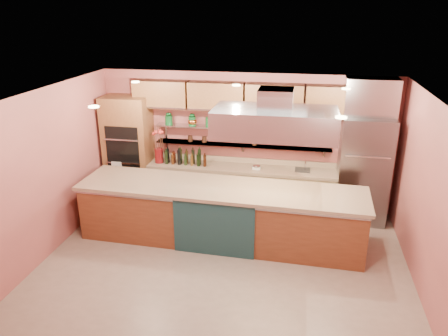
% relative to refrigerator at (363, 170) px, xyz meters
% --- Properties ---
extents(floor, '(6.00, 5.00, 0.02)m').
position_rel_refrigerator_xyz_m(floor, '(-2.35, -2.14, -1.06)').
color(floor, gray).
rests_on(floor, ground).
extents(ceiling, '(6.00, 5.00, 0.02)m').
position_rel_refrigerator_xyz_m(ceiling, '(-2.35, -2.14, 1.75)').
color(ceiling, black).
rests_on(ceiling, wall_back).
extents(wall_back, '(6.00, 0.04, 2.80)m').
position_rel_refrigerator_xyz_m(wall_back, '(-2.35, 0.36, 0.35)').
color(wall_back, '#A3524D').
rests_on(wall_back, floor).
extents(wall_front, '(6.00, 0.04, 2.80)m').
position_rel_refrigerator_xyz_m(wall_front, '(-2.35, -4.64, 0.35)').
color(wall_front, '#A3524D').
rests_on(wall_front, floor).
extents(wall_left, '(0.04, 5.00, 2.80)m').
position_rel_refrigerator_xyz_m(wall_left, '(-5.35, -2.14, 0.35)').
color(wall_left, '#A3524D').
rests_on(wall_left, floor).
extents(wall_right, '(0.04, 5.00, 2.80)m').
position_rel_refrigerator_xyz_m(wall_right, '(0.65, -2.14, 0.35)').
color(wall_right, '#A3524D').
rests_on(wall_right, floor).
extents(oven_stack, '(0.95, 0.64, 2.30)m').
position_rel_refrigerator_xyz_m(oven_stack, '(-4.80, 0.04, 0.10)').
color(oven_stack, brown).
rests_on(oven_stack, floor).
extents(refrigerator, '(0.95, 0.72, 2.10)m').
position_rel_refrigerator_xyz_m(refrigerator, '(0.00, 0.00, 0.00)').
color(refrigerator, slate).
rests_on(refrigerator, floor).
extents(back_counter, '(3.84, 0.64, 0.93)m').
position_rel_refrigerator_xyz_m(back_counter, '(-2.40, 0.06, -0.58)').
color(back_counter, tan).
rests_on(back_counter, floor).
extents(wall_shelf_lower, '(3.60, 0.26, 0.03)m').
position_rel_refrigerator_xyz_m(wall_shelf_lower, '(-2.40, 0.23, 0.30)').
color(wall_shelf_lower, '#AFB2B6').
rests_on(wall_shelf_lower, wall_back).
extents(wall_shelf_upper, '(3.60, 0.26, 0.03)m').
position_rel_refrigerator_xyz_m(wall_shelf_upper, '(-2.40, 0.23, 0.65)').
color(wall_shelf_upper, '#AFB2B6').
rests_on(wall_shelf_upper, wall_back).
extents(upper_cabinets, '(4.60, 0.36, 0.55)m').
position_rel_refrigerator_xyz_m(upper_cabinets, '(-2.35, 0.18, 1.30)').
color(upper_cabinets, brown).
rests_on(upper_cabinets, wall_back).
extents(range_hood, '(2.00, 1.00, 0.45)m').
position_rel_refrigerator_xyz_m(range_hood, '(-1.65, -1.31, 1.20)').
color(range_hood, '#AFB2B6').
rests_on(range_hood, ceiling).
extents(ceiling_downlights, '(4.00, 2.80, 0.02)m').
position_rel_refrigerator_xyz_m(ceiling_downlights, '(-2.35, -1.94, 1.72)').
color(ceiling_downlights, '#FFE5A5').
rests_on(ceiling_downlights, ceiling).
extents(island, '(5.02, 1.25, 1.04)m').
position_rel_refrigerator_xyz_m(island, '(-2.55, -1.31, -0.53)').
color(island, brown).
rests_on(island, floor).
extents(flower_vase, '(0.19, 0.19, 0.31)m').
position_rel_refrigerator_xyz_m(flower_vase, '(-4.13, 0.01, 0.03)').
color(flower_vase, '#620E11').
rests_on(flower_vase, back_counter).
extents(oil_bottle_cluster, '(0.97, 0.41, 0.30)m').
position_rel_refrigerator_xyz_m(oil_bottle_cluster, '(-3.54, 0.01, 0.03)').
color(oil_bottle_cluster, black).
rests_on(oil_bottle_cluster, back_counter).
extents(kitchen_scale, '(0.17, 0.14, 0.09)m').
position_rel_refrigerator_xyz_m(kitchen_scale, '(-2.07, 0.01, -0.08)').
color(kitchen_scale, silver).
rests_on(kitchen_scale, back_counter).
extents(bar_faucet, '(0.03, 0.03, 0.21)m').
position_rel_refrigerator_xyz_m(bar_faucet, '(-1.10, 0.11, -0.02)').
color(bar_faucet, silver).
rests_on(bar_faucet, back_counter).
extents(copper_kettle, '(0.23, 0.23, 0.15)m').
position_rel_refrigerator_xyz_m(copper_kettle, '(-3.44, 0.23, 0.74)').
color(copper_kettle, '#C4682D').
rests_on(copper_kettle, wall_shelf_upper).
extents(green_canister, '(0.18, 0.18, 0.18)m').
position_rel_refrigerator_xyz_m(green_canister, '(-3.09, 0.23, 0.76)').
color(green_canister, '#0F491E').
rests_on(green_canister, wall_shelf_upper).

